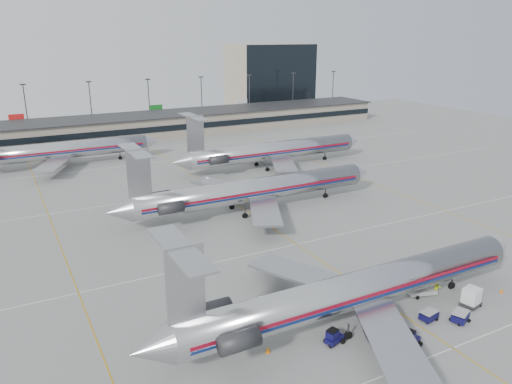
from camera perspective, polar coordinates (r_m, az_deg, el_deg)
ground at (r=64.70m, az=9.44°, el=-9.06°), size 260.00×260.00×0.00m
apron_markings at (r=72.07m, az=4.63°, el=-5.97°), size 160.00×0.15×0.02m
terminal at (r=150.02m, az=-13.80°, el=7.31°), size 162.00×17.00×6.25m
light_mast_row at (r=162.71m, az=-15.22°, el=9.91°), size 163.60×0.40×15.28m
distant_building at (r=199.83m, az=1.52°, el=12.97°), size 30.00×20.00×25.00m
jet_foreground at (r=53.13m, az=10.79°, el=-11.03°), size 47.44×27.94×12.42m
jet_second_row at (r=83.62m, az=-0.76°, el=0.20°), size 49.15×28.94×12.87m
jet_third_row at (r=111.80m, az=1.67°, el=4.73°), size 47.97×29.51×13.12m
jet_back_row at (r=121.16m, az=-22.05°, el=4.39°), size 46.45×28.57×12.70m
tug_left at (r=50.90m, az=8.85°, el=-16.08°), size 2.20×1.55×1.62m
tug_center at (r=52.04m, az=17.15°, el=-15.81°), size 2.42×1.77×1.78m
cart_inner at (r=56.95m, az=19.13°, el=-13.19°), size 2.05×1.58×1.05m
cart_outer at (r=57.82m, az=22.31°, el=-13.03°), size 2.38×2.04×1.14m
uld_container at (r=61.01m, az=23.40°, el=-10.97°), size 2.38×2.12×2.16m
belt_loader at (r=61.66m, az=18.52°, el=-10.64°), size 4.04×2.14×2.07m
ramp_worker_near at (r=62.01m, az=17.68°, el=-10.04°), size 0.77×0.72×1.77m
ramp_worker_far at (r=61.98m, az=20.01°, el=-10.28°), size 1.03×0.89×1.82m
cone_right at (r=65.70m, az=26.27°, el=-10.06°), size 0.56×0.56×0.58m
cone_left at (r=49.42m, az=1.37°, el=-17.57°), size 0.52×0.52×0.66m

